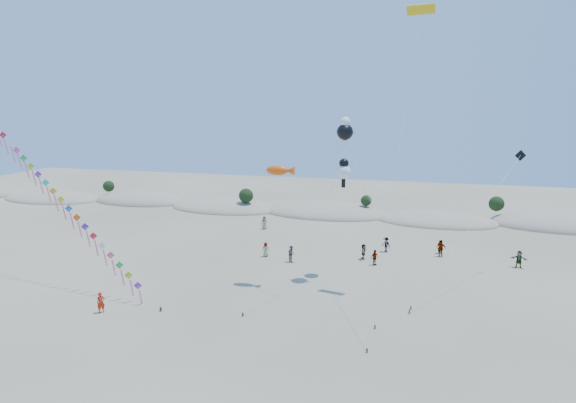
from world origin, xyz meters
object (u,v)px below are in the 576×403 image
(parafoil_kite, at_px, (420,16))
(flyer_foreground, at_px, (101,303))
(kite_train, at_px, (32,168))
(fish_kite, at_px, (281,171))

(parafoil_kite, xyz_separation_m, flyer_foreground, (-23.01, -12.18, -22.28))
(kite_train, bearing_deg, flyer_foreground, -29.26)
(parafoil_kite, bearing_deg, flyer_foreground, -152.11)
(parafoil_kite, relative_size, flyer_foreground, 14.30)
(fish_kite, xyz_separation_m, flyer_foreground, (-11.80, -10.08, -9.49))
(parafoil_kite, distance_m, flyer_foreground, 34.26)
(kite_train, relative_size, flyer_foreground, 17.31)
(kite_train, distance_m, fish_kite, 23.08)
(fish_kite, height_order, parafoil_kite, parafoil_kite)
(parafoil_kite, bearing_deg, fish_kite, -169.37)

